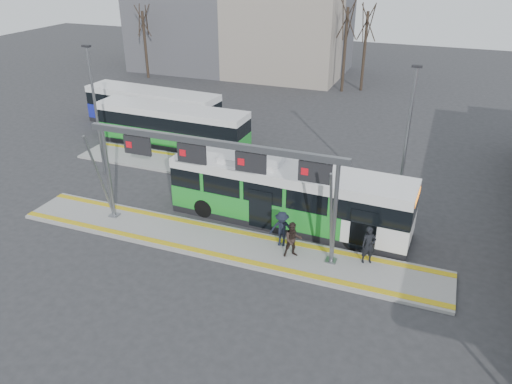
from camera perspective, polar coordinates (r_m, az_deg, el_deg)
ground at (r=24.98m, az=-4.03°, el=-5.94°), size 120.00×120.00×0.00m
platform_main at (r=24.94m, az=-4.04°, el=-5.79°), size 22.00×3.00×0.15m
platform_second at (r=32.86m, az=-4.51°, el=2.54°), size 20.00×3.00×0.15m
tactile_main at (r=24.89m, az=-4.04°, el=-5.63°), size 22.00×2.65×0.02m
tactile_second at (r=33.77m, az=-3.69°, el=3.41°), size 20.00×0.35×0.02m
gantry at (r=23.32m, az=-4.88°, el=3.51°), size 13.00×1.68×5.20m
hero_bus at (r=26.07m, az=3.71°, el=-0.42°), size 12.77×3.18×3.49m
bg_bus_green at (r=37.21m, az=-9.60°, el=7.40°), size 11.63×2.70×2.89m
bg_bus_blue at (r=41.62m, az=-11.70°, el=9.33°), size 11.56×3.32×2.98m
passenger_a at (r=23.42m, az=12.74°, el=-5.94°), size 0.79×0.69×1.83m
passenger_b at (r=23.36m, az=4.24°, el=-5.46°), size 1.08×1.01×1.77m
passenger_c at (r=24.12m, az=2.97°, el=-4.24°), size 1.26×0.83×1.82m
tree_left at (r=50.91m, az=10.38°, el=18.81°), size 1.40×1.40×9.13m
tree_mid at (r=51.73m, az=12.58°, el=18.34°), size 1.40×1.40×8.66m
tree_far at (r=57.25m, az=-12.79°, el=18.54°), size 1.40×1.40×7.98m
lamp_west at (r=32.30m, az=-17.85°, el=8.96°), size 0.50×0.25×8.16m
lamp_east at (r=26.98m, az=16.83°, el=5.73°), size 0.50×0.25×8.14m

